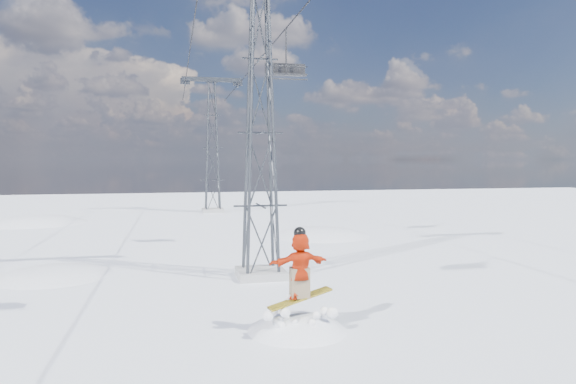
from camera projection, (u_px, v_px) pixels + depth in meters
name	position (u px, v px, depth m)	size (l,w,h in m)	color
ground	(284.00, 358.00, 11.65)	(120.00, 120.00, 0.00)	white
lift_tower_near	(260.00, 134.00, 19.27)	(5.20, 1.80, 11.43)	#999999
lift_tower_far	(212.00, 148.00, 43.63)	(5.20, 1.80, 11.43)	#999999
haul_cables	(228.00, 51.00, 30.14)	(4.46, 51.00, 0.06)	black
lift_chair_mid	(286.00, 70.00, 25.00)	(2.02, 0.58, 2.50)	black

